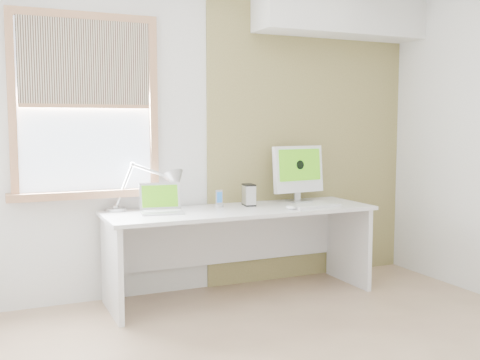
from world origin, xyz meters
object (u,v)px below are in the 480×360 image
external_drive (249,195)px  laptop (161,205)px  desk (238,231)px  desk_lamp (164,184)px  imac (298,170)px

external_drive → laptop: bearing=-175.8°
desk → laptop: bearing=178.9°
desk → laptop: (-0.65, 0.01, 0.25)m
desk_lamp → laptop: 0.21m
laptop → imac: bearing=5.0°
desk_lamp → imac: imac is taller
desk → desk_lamp: size_ratio=3.31×
desk → laptop: size_ratio=6.20×
desk → desk_lamp: bearing=165.8°
laptop → external_drive: bearing=4.2°
imac → desk: bearing=-169.0°
external_drive → desk: bearing=-152.6°
external_drive → imac: 0.54m
external_drive → imac: size_ratio=0.36×
desk_lamp → external_drive: size_ratio=3.65×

